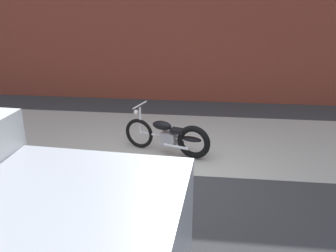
{
  "coord_description": "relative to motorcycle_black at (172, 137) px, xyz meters",
  "views": [
    {
      "loc": [
        0.63,
        -6.06,
        3.31
      ],
      "look_at": [
        -0.15,
        0.65,
        0.75
      ],
      "focal_mm": 38.13,
      "sensor_mm": 36.0,
      "label": 1
    }
  ],
  "objects": [
    {
      "name": "sidewalk_slab",
      "position": [
        0.1,
        0.82,
        -0.4
      ],
      "size": [
        36.0,
        3.5,
        0.01
      ],
      "primitive_type": "cube",
      "color": "#B2ADA3",
      "rests_on": "ground"
    },
    {
      "name": "brick_building_wall",
      "position": [
        0.1,
        4.27,
        2.21
      ],
      "size": [
        36.0,
        0.5,
        5.22
      ],
      "primitive_type": "cube",
      "color": "brown",
      "rests_on": "ground"
    },
    {
      "name": "ground_plane",
      "position": [
        0.1,
        -0.93,
        -0.4
      ],
      "size": [
        80.0,
        80.0,
        0.0
      ],
      "primitive_type": "plane",
      "color": "#38383A"
    },
    {
      "name": "motorcycle_black",
      "position": [
        0.0,
        0.0,
        0.0
      ],
      "size": [
        1.94,
        0.85,
        1.03
      ],
      "rotation": [
        0.0,
        0.0,
        2.82
      ],
      "color": "black",
      "rests_on": "ground"
    }
  ]
}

